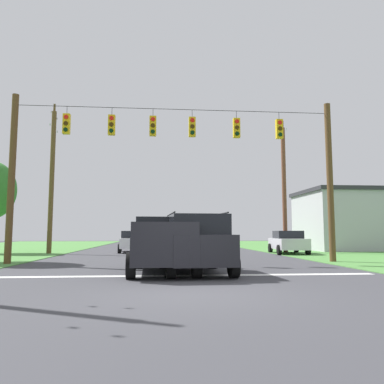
% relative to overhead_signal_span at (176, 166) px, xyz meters
% --- Properties ---
extents(ground_plane, '(120.00, 120.00, 0.00)m').
position_rel_overhead_signal_span_xyz_m(ground_plane, '(-0.04, -8.84, -4.53)').
color(ground_plane, '#3D3D42').
extents(stop_bar_stripe, '(12.97, 0.45, 0.01)m').
position_rel_overhead_signal_span_xyz_m(stop_bar_stripe, '(-0.04, -5.13, -4.53)').
color(stop_bar_stripe, white).
rests_on(stop_bar_stripe, ground).
extents(lane_dash_0, '(2.50, 0.15, 0.01)m').
position_rel_overhead_signal_span_xyz_m(lane_dash_0, '(-0.04, 0.87, -4.53)').
color(lane_dash_0, white).
rests_on(lane_dash_0, ground).
extents(lane_dash_1, '(2.50, 0.15, 0.01)m').
position_rel_overhead_signal_span_xyz_m(lane_dash_1, '(-0.04, 7.72, -4.53)').
color(lane_dash_1, white).
rests_on(lane_dash_1, ground).
extents(lane_dash_2, '(2.50, 0.15, 0.01)m').
position_rel_overhead_signal_span_xyz_m(lane_dash_2, '(-0.04, 15.33, -4.53)').
color(lane_dash_2, white).
rests_on(lane_dash_2, ground).
extents(overhead_signal_span, '(15.24, 0.31, 7.76)m').
position_rel_overhead_signal_span_xyz_m(overhead_signal_span, '(0.00, 0.00, 0.00)').
color(overhead_signal_span, brown).
rests_on(overhead_signal_span, ground).
extents(pickup_truck, '(2.39, 5.45, 1.95)m').
position_rel_overhead_signal_span_xyz_m(pickup_truck, '(-0.66, -3.99, -3.56)').
color(pickup_truck, black).
rests_on(pickup_truck, ground).
extents(suv_black, '(2.44, 4.91, 2.05)m').
position_rel_overhead_signal_span_xyz_m(suv_black, '(0.47, -4.38, -3.47)').
color(suv_black, black).
rests_on(suv_black, ground).
extents(distant_car_crossing_white, '(2.28, 4.42, 1.52)m').
position_rel_overhead_signal_span_xyz_m(distant_car_crossing_white, '(-2.65, 10.30, -3.74)').
color(distant_car_crossing_white, silver).
rests_on(distant_car_crossing_white, ground).
extents(distant_car_oncoming, '(2.15, 4.37, 1.52)m').
position_rel_overhead_signal_span_xyz_m(distant_car_oncoming, '(1.10, 14.05, -3.74)').
color(distant_car_oncoming, maroon).
rests_on(distant_car_oncoming, ground).
extents(distant_car_far_parked, '(2.35, 4.45, 1.52)m').
position_rel_overhead_signal_span_xyz_m(distant_car_far_parked, '(7.79, 7.19, -3.74)').
color(distant_car_far_parked, silver).
rests_on(distant_car_far_parked, ground).
extents(utility_pole_mid_right, '(0.31, 1.56, 9.49)m').
position_rel_overhead_signal_span_xyz_m(utility_pole_mid_right, '(8.11, 8.62, 0.08)').
color(utility_pole_mid_right, brown).
rests_on(utility_pole_mid_right, ground).
extents(utility_pole_near_left, '(0.32, 1.90, 10.26)m').
position_rel_overhead_signal_span_xyz_m(utility_pole_near_left, '(-8.04, 8.60, 0.57)').
color(utility_pole_near_left, brown).
rests_on(utility_pole_near_left, ground).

